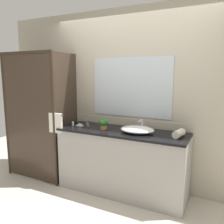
{
  "coord_description": "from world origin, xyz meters",
  "views": [
    {
      "loc": [
        1.26,
        -2.84,
        1.69
      ],
      "look_at": [
        -0.15,
        0.0,
        1.15
      ],
      "focal_mm": 37.31,
      "sensor_mm": 36.0,
      "label": 1
    }
  ],
  "objects_px": {
    "faucet": "(142,126)",
    "rolled_towel_near_edge": "(179,134)",
    "amenity_bottle_conditioner": "(88,124)",
    "amenity_bottle_shampoo": "(73,123)",
    "sink_basin": "(137,130)",
    "potted_plant": "(104,123)",
    "amenity_bottle_body_wash": "(88,123)",
    "soap_dish": "(80,125)"
  },
  "relations": [
    {
      "from": "soap_dish",
      "to": "amenity_bottle_body_wash",
      "type": "xyz_separation_m",
      "value": [
        0.08,
        0.1,
        0.02
      ]
    },
    {
      "from": "potted_plant",
      "to": "amenity_bottle_body_wash",
      "type": "xyz_separation_m",
      "value": [
        -0.34,
        0.12,
        -0.05
      ]
    },
    {
      "from": "amenity_bottle_shampoo",
      "to": "rolled_towel_near_edge",
      "type": "relative_size",
      "value": 0.39
    },
    {
      "from": "amenity_bottle_shampoo",
      "to": "amenity_bottle_body_wash",
      "type": "distance_m",
      "value": 0.22
    },
    {
      "from": "sink_basin",
      "to": "rolled_towel_near_edge",
      "type": "height_order",
      "value": "rolled_towel_near_edge"
    },
    {
      "from": "rolled_towel_near_edge",
      "to": "faucet",
      "type": "bearing_deg",
      "value": 163.3
    },
    {
      "from": "amenity_bottle_body_wash",
      "to": "rolled_towel_near_edge",
      "type": "relative_size",
      "value": 0.39
    },
    {
      "from": "sink_basin",
      "to": "potted_plant",
      "type": "height_order",
      "value": "potted_plant"
    },
    {
      "from": "amenity_bottle_conditioner",
      "to": "rolled_towel_near_edge",
      "type": "bearing_deg",
      "value": 1.38
    },
    {
      "from": "amenity_bottle_shampoo",
      "to": "rolled_towel_near_edge",
      "type": "height_order",
      "value": "rolled_towel_near_edge"
    },
    {
      "from": "potted_plant",
      "to": "rolled_towel_near_edge",
      "type": "relative_size",
      "value": 0.71
    },
    {
      "from": "soap_dish",
      "to": "potted_plant",
      "type": "bearing_deg",
      "value": -2.65
    },
    {
      "from": "sink_basin",
      "to": "soap_dish",
      "type": "xyz_separation_m",
      "value": [
        -0.91,
        -0.01,
        -0.03
      ]
    },
    {
      "from": "sink_basin",
      "to": "faucet",
      "type": "distance_m",
      "value": 0.18
    },
    {
      "from": "amenity_bottle_conditioner",
      "to": "rolled_towel_near_edge",
      "type": "xyz_separation_m",
      "value": [
        1.29,
        0.03,
        0.0
      ]
    },
    {
      "from": "faucet",
      "to": "amenity_bottle_conditioner",
      "type": "distance_m",
      "value": 0.78
    },
    {
      "from": "sink_basin",
      "to": "amenity_bottle_body_wash",
      "type": "bearing_deg",
      "value": 174.04
    },
    {
      "from": "amenity_bottle_body_wash",
      "to": "amenity_bottle_conditioner",
      "type": "bearing_deg",
      "value": -53.39
    },
    {
      "from": "faucet",
      "to": "potted_plant",
      "type": "relative_size",
      "value": 1.14
    },
    {
      "from": "sink_basin",
      "to": "soap_dish",
      "type": "relative_size",
      "value": 4.57
    },
    {
      "from": "amenity_bottle_conditioner",
      "to": "faucet",
      "type": "bearing_deg",
      "value": 14.23
    },
    {
      "from": "sink_basin",
      "to": "amenity_bottle_conditioner",
      "type": "bearing_deg",
      "value": -178.89
    },
    {
      "from": "potted_plant",
      "to": "amenity_bottle_conditioner",
      "type": "bearing_deg",
      "value": 176.78
    },
    {
      "from": "sink_basin",
      "to": "amenity_bottle_shampoo",
      "type": "relative_size",
      "value": 5.57
    },
    {
      "from": "potted_plant",
      "to": "rolled_towel_near_edge",
      "type": "bearing_deg",
      "value": 2.56
    },
    {
      "from": "potted_plant",
      "to": "rolled_towel_near_edge",
      "type": "height_order",
      "value": "potted_plant"
    },
    {
      "from": "amenity_bottle_conditioner",
      "to": "amenity_bottle_shampoo",
      "type": "xyz_separation_m",
      "value": [
        -0.25,
        -0.02,
        -0.0
      ]
    },
    {
      "from": "faucet",
      "to": "amenity_bottle_conditioner",
      "type": "xyz_separation_m",
      "value": [
        -0.76,
        -0.19,
        -0.01
      ]
    },
    {
      "from": "amenity_bottle_body_wash",
      "to": "rolled_towel_near_edge",
      "type": "distance_m",
      "value": 1.37
    },
    {
      "from": "amenity_bottle_conditioner",
      "to": "amenity_bottle_body_wash",
      "type": "distance_m",
      "value": 0.13
    },
    {
      "from": "sink_basin",
      "to": "rolled_towel_near_edge",
      "type": "bearing_deg",
      "value": 1.76
    },
    {
      "from": "soap_dish",
      "to": "amenity_bottle_conditioner",
      "type": "xyz_separation_m",
      "value": [
        0.15,
        -0.0,
        0.03
      ]
    },
    {
      "from": "potted_plant",
      "to": "faucet",
      "type": "bearing_deg",
      "value": 22.75
    },
    {
      "from": "rolled_towel_near_edge",
      "to": "amenity_bottle_body_wash",
      "type": "bearing_deg",
      "value": 177.05
    },
    {
      "from": "potted_plant",
      "to": "soap_dish",
      "type": "xyz_separation_m",
      "value": [
        -0.42,
        0.02,
        -0.07
      ]
    },
    {
      "from": "soap_dish",
      "to": "amenity_bottle_body_wash",
      "type": "relative_size",
      "value": 1.24
    },
    {
      "from": "faucet",
      "to": "rolled_towel_near_edge",
      "type": "xyz_separation_m",
      "value": [
        0.54,
        -0.16,
        -0.0
      ]
    },
    {
      "from": "faucet",
      "to": "amenity_bottle_body_wash",
      "type": "xyz_separation_m",
      "value": [
        -0.83,
        -0.09,
        -0.01
      ]
    },
    {
      "from": "sink_basin",
      "to": "potted_plant",
      "type": "relative_size",
      "value": 3.07
    },
    {
      "from": "faucet",
      "to": "rolled_towel_near_edge",
      "type": "distance_m",
      "value": 0.56
    },
    {
      "from": "faucet",
      "to": "amenity_bottle_shampoo",
      "type": "xyz_separation_m",
      "value": [
        -1.01,
        -0.22,
        -0.01
      ]
    },
    {
      "from": "faucet",
      "to": "soap_dish",
      "type": "xyz_separation_m",
      "value": [
        -0.91,
        -0.19,
        -0.04
      ]
    }
  ]
}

